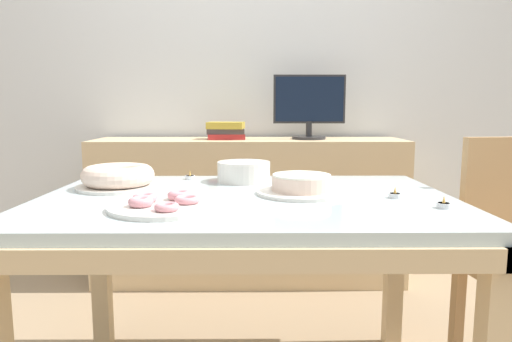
{
  "coord_description": "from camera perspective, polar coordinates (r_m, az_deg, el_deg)",
  "views": [
    {
      "loc": [
        0.02,
        -1.5,
        1.05
      ],
      "look_at": [
        0.03,
        0.18,
        0.81
      ],
      "focal_mm": 32.0,
      "sensor_mm": 36.0,
      "label": 1
    }
  ],
  "objects": [
    {
      "name": "cake_golden_bundt",
      "position": [
        1.74,
        -16.85,
        -0.76
      ],
      "size": [
        0.3,
        0.3,
        0.08
      ],
      "color": "silver",
      "rests_on": "dining_table"
    },
    {
      "name": "tealight_near_front",
      "position": [
        1.45,
        22.41,
        -3.93
      ],
      "size": [
        0.04,
        0.04,
        0.04
      ],
      "color": "silver",
      "rests_on": "dining_table"
    },
    {
      "name": "tealight_centre",
      "position": [
        1.56,
        16.97,
        -2.89
      ],
      "size": [
        0.04,
        0.04,
        0.04
      ],
      "color": "silver",
      "rests_on": "dining_table"
    },
    {
      "name": "plate_stack",
      "position": [
        1.82,
        -1.54,
        -0.08
      ],
      "size": [
        0.21,
        0.21,
        0.08
      ],
      "color": "silver",
      "rests_on": "dining_table"
    },
    {
      "name": "tealight_near_cakes",
      "position": [
        1.9,
        -8.26,
        -0.74
      ],
      "size": [
        0.04,
        0.04,
        0.04
      ],
      "color": "silver",
      "rests_on": "dining_table"
    },
    {
      "name": "sideboard",
      "position": [
        2.79,
        -0.86,
        -4.84
      ],
      "size": [
        1.84,
        0.44,
        0.86
      ],
      "color": "#D1B284",
      "rests_on": "ground"
    },
    {
      "name": "computer_monitor",
      "position": [
        2.74,
        6.67,
        7.94
      ],
      "size": [
        0.42,
        0.2,
        0.38
      ],
      "color": "#262628",
      "rests_on": "sideboard"
    },
    {
      "name": "cake_chocolate_round",
      "position": [
        1.57,
        5.71,
        -1.84
      ],
      "size": [
        0.31,
        0.31,
        0.07
      ],
      "color": "silver",
      "rests_on": "dining_table"
    },
    {
      "name": "wall_back",
      "position": [
        3.03,
        -0.85,
        12.73
      ],
      "size": [
        8.0,
        0.1,
        2.6
      ],
      "primitive_type": "cube",
      "color": "silver",
      "rests_on": "ground"
    },
    {
      "name": "dining_table",
      "position": [
        1.55,
        -1.24,
        -6.66
      ],
      "size": [
        1.4,
        0.94,
        0.75
      ],
      "color": "silver",
      "rests_on": "ground"
    },
    {
      "name": "pastry_platter",
      "position": [
        1.36,
        -11.36,
        -4.11
      ],
      "size": [
        0.33,
        0.33,
        0.04
      ],
      "color": "silver",
      "rests_on": "dining_table"
    },
    {
      "name": "book_stack",
      "position": [
        2.73,
        -3.78,
        5.07
      ],
      "size": [
        0.23,
        0.19,
        0.1
      ],
      "color": "maroon",
      "rests_on": "sideboard"
    }
  ]
}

